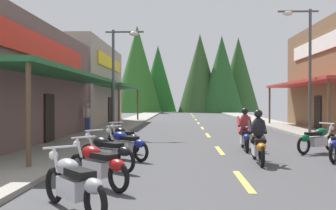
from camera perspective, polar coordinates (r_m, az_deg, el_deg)
ground at (r=24.76m, az=5.23°, el=-3.73°), size 9.07×76.81×0.10m
sidewalk_left at (r=25.09m, az=-7.99°, el=-3.42°), size 2.40×76.81×0.12m
sidewalk_right at (r=25.72m, az=18.11°, el=-3.35°), size 2.40×76.81×0.12m
centerline_dashes at (r=28.90m, az=4.76°, el=-2.99°), size 0.16×53.87×0.01m
storefront_left_far at (r=31.09m, az=-16.53°, el=2.84°), size 10.51×12.11×6.08m
streetlamp_left at (r=20.26m, az=-7.22°, el=5.74°), size 1.98×0.30×5.50m
streetlamp_right at (r=20.28m, az=19.48°, el=7.02°), size 1.98×0.30×6.33m
motorcycle_parked_right_4 at (r=14.46m, az=21.18°, el=-4.71°), size 1.83×1.29×1.04m
motorcycle_parked_left_0 at (r=6.56m, az=-13.76°, el=-11.10°), size 1.49×1.67×1.04m
motorcycle_parked_left_1 at (r=8.32m, az=-10.38°, el=-8.59°), size 1.63×1.54×1.04m
motorcycle_parked_left_2 at (r=10.31m, az=-9.01°, el=-6.80°), size 1.73×1.41×1.04m
motorcycle_parked_left_3 at (r=12.08m, az=-6.41°, el=-5.72°), size 1.68×1.48×1.04m
motorcycle_parked_left_4 at (r=13.99m, az=-6.62°, el=-4.85°), size 1.44×1.72×1.04m
rider_cruising_lead at (r=11.57m, az=13.15°, el=-5.17°), size 0.60×2.14×1.57m
rider_cruising_trailing at (r=14.47m, az=11.26°, el=-4.01°), size 0.60×2.14×1.57m
pedestrian_by_shop at (r=21.72m, az=-11.85°, el=-1.52°), size 0.43×0.47×1.75m
treeline_backdrop at (r=63.67m, az=3.27°, el=4.57°), size 24.22×12.48×13.86m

